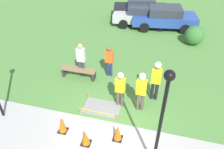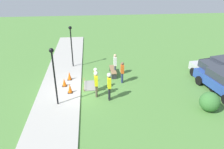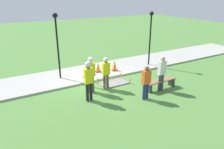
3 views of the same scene
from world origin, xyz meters
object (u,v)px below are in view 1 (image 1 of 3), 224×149
bystander_in_orange_shirt (109,60)px  parked_car_black (140,9)px  bystander_in_gray_shirt (81,58)px  parked_car_silver (143,15)px  traffic_cone_near_patch (62,125)px  worker_trainee (156,77)px  traffic_cone_sidewalk_edge (118,132)px  park_bench (79,71)px  worker_assistant (141,89)px  worker_supervisor (120,87)px  lamppost_near (163,110)px  parked_car_blue (164,17)px  traffic_cone_far_patch (86,138)px

bystander_in_orange_shirt → parked_car_black: size_ratio=0.38×
bystander_in_gray_shirt → parked_car_silver: (1.95, 7.32, -0.28)m
bystander_in_gray_shirt → traffic_cone_near_patch: bearing=-80.3°
bystander_in_gray_shirt → worker_trainee: bearing=-12.5°
traffic_cone_sidewalk_edge → worker_trainee: bearing=68.9°
traffic_cone_sidewalk_edge → park_bench: 4.33m
worker_assistant → bystander_in_gray_shirt: bearing=152.8°
worker_supervisor → worker_trainee: bearing=31.2°
traffic_cone_sidewalk_edge → parked_car_silver: size_ratio=0.16×
traffic_cone_sidewalk_edge → bystander_in_gray_shirt: bearing=127.9°
lamppost_near → parked_car_silver: (-2.08, 11.45, -1.77)m
worker_assistant → bystander_in_orange_shirt: bearing=132.8°
bystander_in_gray_shirt → parked_car_silver: bystander_in_gray_shirt is taller
park_bench → bystander_in_orange_shirt: bearing=20.8°
traffic_cone_sidewalk_edge → bystander_in_orange_shirt: size_ratio=0.41×
bystander_in_orange_shirt → parked_car_blue: (2.21, 6.86, -0.13)m
traffic_cone_far_patch → worker_assistant: bearing=55.9°
park_bench → worker_supervisor: 2.96m
park_bench → parked_car_black: bearing=78.7°
traffic_cone_far_patch → worker_supervisor: bearing=73.2°
traffic_cone_near_patch → bystander_in_orange_shirt: 4.10m
bystander_in_gray_shirt → parked_car_blue: (3.52, 7.25, -0.25)m
traffic_cone_sidewalk_edge → lamppost_near: 2.59m
worker_trainee → bystander_in_gray_shirt: size_ratio=1.05×
parked_car_black → parked_car_silver: (0.35, -1.18, -0.06)m
traffic_cone_near_patch → parked_car_blue: (2.91, 10.87, 0.37)m
park_bench → lamppost_near: (4.16, -3.97, 2.19)m
traffic_cone_far_patch → parked_car_black: parked_car_black is taller
park_bench → worker_supervisor: worker_supervisor is taller
traffic_cone_far_patch → traffic_cone_near_patch: bearing=163.8°
traffic_cone_near_patch → bystander_in_gray_shirt: (-0.62, 3.62, 0.62)m
lamppost_near → parked_car_blue: 11.52m
traffic_cone_sidewalk_edge → worker_assistant: 1.99m
worker_trainee → bystander_in_orange_shirt: size_ratio=1.17×
parked_car_blue → lamppost_near: bearing=-96.7°
traffic_cone_near_patch → park_bench: (-0.75, 3.46, -0.08)m
traffic_cone_far_patch → worker_supervisor: 2.47m
park_bench → bystander_in_gray_shirt: (0.13, 0.16, 0.70)m
traffic_cone_far_patch → parked_car_silver: parked_car_silver is taller
park_bench → parked_car_silver: 7.78m
parked_car_black → parked_car_silver: size_ratio=1.01×
worker_assistant → worker_supervisor: bearing=179.7°
bystander_in_orange_shirt → parked_car_black: (0.29, 8.11, -0.10)m
lamppost_near → bystander_in_gray_shirt: bearing=134.3°
traffic_cone_near_patch → traffic_cone_far_patch: size_ratio=1.11×
traffic_cone_sidewalk_edge → lamppost_near: (1.35, -0.69, 2.10)m
worker_supervisor → worker_assistant: bearing=-0.3°
parked_car_silver → worker_trainee: bearing=-83.2°
traffic_cone_near_patch → parked_car_black: 12.17m
park_bench → parked_car_black: parked_car_black is taller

